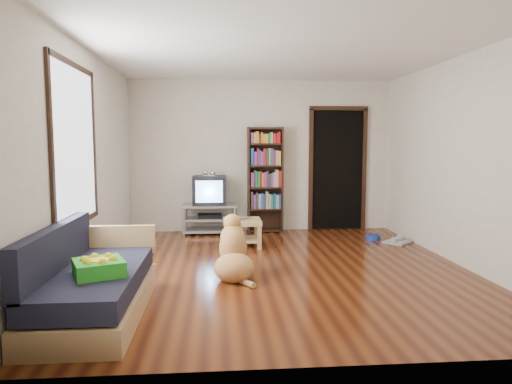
{
  "coord_description": "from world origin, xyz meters",
  "views": [
    {
      "loc": [
        -0.75,
        -5.41,
        1.51
      ],
      "look_at": [
        -0.27,
        0.36,
        0.9
      ],
      "focal_mm": 32.0,
      "sensor_mm": 36.0,
      "label": 1
    }
  ],
  "objects": [
    {
      "name": "coffee_table",
      "position": [
        -0.4,
        1.24,
        0.28
      ],
      "size": [
        0.55,
        0.55,
        0.4
      ],
      "color": "tan",
      "rests_on": "ground"
    },
    {
      "name": "wall_right",
      "position": [
        2.25,
        0.0,
        1.3
      ],
      "size": [
        0.0,
        5.0,
        5.0
      ],
      "primitive_type": "plane",
      "rotation": [
        1.57,
        0.0,
        -1.57
      ],
      "color": "beige",
      "rests_on": "ground"
    },
    {
      "name": "bookshelf",
      "position": [
        0.05,
        2.34,
        1.0
      ],
      "size": [
        0.6,
        0.3,
        1.8
      ],
      "color": "black",
      "rests_on": "ground"
    },
    {
      "name": "doorway",
      "position": [
        1.35,
        2.48,
        1.12
      ],
      "size": [
        1.03,
        0.05,
        2.19
      ],
      "color": "black",
      "rests_on": "wall_back"
    },
    {
      "name": "wall_back",
      "position": [
        0.0,
        2.5,
        1.3
      ],
      "size": [
        4.5,
        0.0,
        4.5
      ],
      "primitive_type": "plane",
      "rotation": [
        1.57,
        0.0,
        0.0
      ],
      "color": "beige",
      "rests_on": "ground"
    },
    {
      "name": "laptop",
      "position": [
        -0.4,
        1.21,
        0.41
      ],
      "size": [
        0.42,
        0.39,
        0.03
      ],
      "primitive_type": "imported",
      "rotation": [
        0.0,
        0.0,
        0.61
      ],
      "color": "silver",
      "rests_on": "coffee_table"
    },
    {
      "name": "crt_tv",
      "position": [
        -0.9,
        2.27,
        0.74
      ],
      "size": [
        0.55,
        0.52,
        0.58
      ],
      "color": "black",
      "rests_on": "tv_stand"
    },
    {
      "name": "ceiling",
      "position": [
        0.0,
        0.0,
        2.6
      ],
      "size": [
        5.0,
        5.0,
        0.0
      ],
      "primitive_type": "plane",
      "rotation": [
        3.14,
        0.0,
        0.0
      ],
      "color": "white",
      "rests_on": "ground"
    },
    {
      "name": "dog_bowl",
      "position": [
        1.69,
        1.52,
        0.04
      ],
      "size": [
        0.22,
        0.22,
        0.08
      ],
      "primitive_type": "cylinder",
      "color": "navy",
      "rests_on": "ground"
    },
    {
      "name": "sofa",
      "position": [
        -1.87,
        -1.38,
        0.26
      ],
      "size": [
        0.8,
        1.8,
        0.8
      ],
      "color": "tan",
      "rests_on": "ground"
    },
    {
      "name": "grey_rag",
      "position": [
        1.99,
        1.27,
        0.01
      ],
      "size": [
        0.51,
        0.51,
        0.03
      ],
      "primitive_type": "cube",
      "rotation": [
        0.0,
        0.0,
        0.73
      ],
      "color": "#949494",
      "rests_on": "ground"
    },
    {
      "name": "tv_stand",
      "position": [
        -0.9,
        2.25,
        0.27
      ],
      "size": [
        0.9,
        0.45,
        0.5
      ],
      "color": "#99999E",
      "rests_on": "ground"
    },
    {
      "name": "window",
      "position": [
        -2.23,
        -0.5,
        1.5
      ],
      "size": [
        0.03,
        1.46,
        1.7
      ],
      "color": "white",
      "rests_on": "wall_left"
    },
    {
      "name": "ground",
      "position": [
        0.0,
        0.0,
        0.0
      ],
      "size": [
        5.0,
        5.0,
        0.0
      ],
      "primitive_type": "plane",
      "color": "#5D290F",
      "rests_on": "ground"
    },
    {
      "name": "green_cushion",
      "position": [
        -1.75,
        -1.6,
        0.48
      ],
      "size": [
        0.51,
        0.51,
        0.13
      ],
      "primitive_type": "cube",
      "rotation": [
        0.0,
        0.0,
        0.4
      ],
      "color": "green",
      "rests_on": "sofa"
    },
    {
      "name": "wall_left",
      "position": [
        -2.25,
        0.0,
        1.3
      ],
      "size": [
        0.0,
        5.0,
        5.0
      ],
      "primitive_type": "plane",
      "rotation": [
        1.57,
        0.0,
        1.57
      ],
      "color": "beige",
      "rests_on": "ground"
    },
    {
      "name": "dog",
      "position": [
        -0.58,
        -0.33,
        0.26
      ],
      "size": [
        0.46,
        0.87,
        0.72
      ],
      "color": "tan",
      "rests_on": "ground"
    },
    {
      "name": "wall_front",
      "position": [
        0.0,
        -2.5,
        1.3
      ],
      "size": [
        4.5,
        0.0,
        4.5
      ],
      "primitive_type": "plane",
      "rotation": [
        -1.57,
        0.0,
        0.0
      ],
      "color": "beige",
      "rests_on": "ground"
    }
  ]
}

